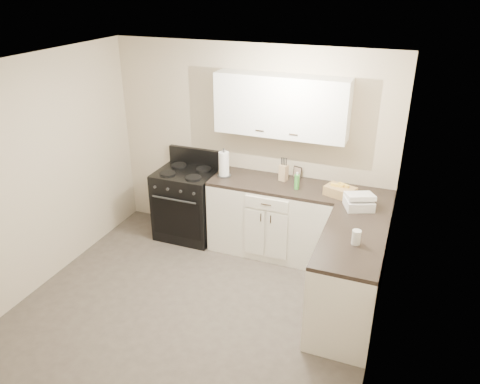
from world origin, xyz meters
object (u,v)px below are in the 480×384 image
at_px(wicker_basket, 340,191).
at_px(countertop_grill, 359,203).
at_px(knife_block, 283,173).
at_px(paper_towel, 224,164).
at_px(stove, 188,204).

distance_m(wicker_basket, countertop_grill, 0.33).
bearing_deg(knife_block, paper_towel, -153.94).
bearing_deg(knife_block, stove, -157.71).
bearing_deg(wicker_basket, countertop_grill, -44.04).
xyz_separation_m(wicker_basket, countertop_grill, (0.24, -0.23, -0.00)).
xyz_separation_m(knife_block, wicker_basket, (0.72, -0.19, -0.05)).
distance_m(stove, countertop_grill, 2.29).
bearing_deg(wicker_basket, paper_towel, 177.72).
relative_size(knife_block, paper_towel, 0.65).
bearing_deg(countertop_grill, stove, 149.94).
distance_m(stove, knife_block, 1.38).
relative_size(stove, wicker_basket, 2.85).
distance_m(knife_block, countertop_grill, 1.04).
xyz_separation_m(stove, knife_block, (1.25, 0.14, 0.58)).
height_order(wicker_basket, countertop_grill, wicker_basket).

